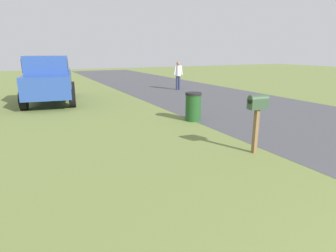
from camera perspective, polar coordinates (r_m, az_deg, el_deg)
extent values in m
cube|color=#47474C|center=(9.99, 30.02, -0.06)|extent=(60.00, 6.76, 0.01)
cube|color=brown|center=(6.58, 17.54, -1.05)|extent=(0.09, 0.09, 1.03)
cube|color=#334C33|center=(6.45, 17.97, 4.29)|extent=(0.25, 0.45, 0.22)
cylinder|color=#334C33|center=(6.43, 18.05, 5.25)|extent=(0.25, 0.45, 0.20)
cube|color=red|center=(6.51, 17.34, 5.03)|extent=(0.02, 0.04, 0.18)
cube|color=#284793|center=(13.85, -23.10, 8.13)|extent=(5.00, 2.51, 0.90)
cube|color=#284793|center=(13.22, -23.64, 11.43)|extent=(1.85, 1.91, 0.76)
cube|color=black|center=(13.22, -23.64, 11.43)|extent=(1.81, 1.94, 0.53)
cube|color=#284793|center=(14.82, -19.72, 10.81)|extent=(2.47, 0.44, 0.12)
cube|color=#284793|center=(14.94, -26.30, 10.18)|extent=(2.47, 0.44, 0.12)
cylinder|color=black|center=(12.30, -19.08, 5.43)|extent=(0.79, 0.37, 0.76)
cylinder|color=black|center=(12.46, -27.57, 4.66)|extent=(0.79, 0.37, 0.76)
cylinder|color=black|center=(15.43, -19.09, 7.22)|extent=(0.79, 0.37, 0.76)
cylinder|color=black|center=(15.56, -25.90, 6.60)|extent=(0.79, 0.37, 0.76)
cylinder|color=#1E4C1E|center=(9.36, 5.19, 3.74)|extent=(0.52, 0.52, 0.87)
cylinder|color=black|center=(9.28, 5.26, 6.61)|extent=(0.54, 0.54, 0.08)
cylinder|color=#2D3351|center=(17.11, 1.86, 8.84)|extent=(0.14, 0.14, 0.83)
cylinder|color=#2D3351|center=(17.15, 2.32, 8.85)|extent=(0.14, 0.14, 0.83)
cylinder|color=silver|center=(17.07, 2.12, 11.28)|extent=(0.30, 0.30, 0.62)
sphere|color=#8C6647|center=(17.04, 2.13, 12.70)|extent=(0.23, 0.23, 0.23)
cylinder|color=silver|center=(17.01, 1.45, 11.38)|extent=(0.09, 0.17, 0.57)
cylinder|color=silver|center=(17.12, 2.78, 11.39)|extent=(0.09, 0.17, 0.57)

